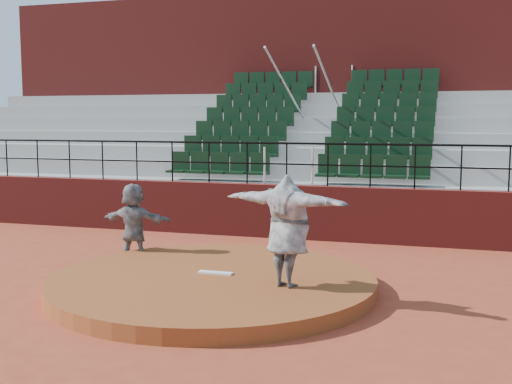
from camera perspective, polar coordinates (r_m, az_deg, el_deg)
ground at (r=11.00m, az=-3.89°, el=-8.70°), size 90.00×90.00×0.00m
pitchers_mound at (r=10.97m, az=-3.89°, el=-8.07°), size 5.50×5.50×0.25m
pitching_rubber at (r=11.07m, az=-3.62°, el=-7.18°), size 0.60×0.15×0.03m
boundary_wall at (r=15.55m, az=2.72°, el=-1.74°), size 24.00×0.30×1.30m
wall_railing at (r=15.41m, az=2.75°, el=3.34°), size 24.04×0.05×1.03m
seating_deck at (r=19.00m, az=5.48°, el=2.12°), size 24.00×5.97×4.63m
press_box_facade at (r=22.83m, az=7.58°, el=8.15°), size 24.00×3.00×7.10m
pitcher at (r=10.08m, az=2.84°, el=-3.45°), size 2.27×1.20×1.78m
fielder at (r=13.13m, az=-10.80°, el=-2.71°), size 1.49×0.49×1.61m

